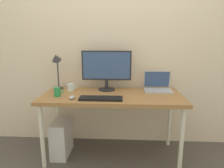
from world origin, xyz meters
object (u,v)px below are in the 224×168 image
Objects in this scene: keyboard at (101,98)px; mouse at (72,97)px; monitor at (107,68)px; coffee_mug at (57,92)px; desk_lamp at (57,63)px; computer_tower at (62,138)px; laptop at (158,86)px; glass_cup at (71,87)px; desk at (112,100)px.

keyboard is 0.30m from mouse.
coffee_mug is (-0.51, -0.30, -0.22)m from monitor.
computer_tower is at bearing -70.09° from desk_lamp.
monitor is 0.57m from mouse.
glass_cup is at bearing -175.80° from laptop.
computer_tower is (-0.09, -0.16, -0.57)m from glass_cup.
keyboard is at bearing -147.09° from laptop.
computer_tower is at bearing -120.76° from glass_cup.
monitor is 0.47m from keyboard.
glass_cup is at bearing 70.86° from coffee_mug.
mouse is (0.27, -0.40, -0.31)m from desk_lamp.
mouse is (-0.40, -0.19, 0.08)m from desk.
keyboard is (-0.64, -0.41, -0.05)m from laptop.
desk_lamp is (-1.21, -0.01, 0.27)m from laptop.
coffee_mug is (0.09, -0.30, -0.27)m from desk_lamp.
monitor is 0.65m from laptop.
laptop is at bearing 15.88° from coffee_mug.
coffee_mug is 0.91× the size of glass_cup.
glass_cup reaches higher than computer_tower.
coffee_mug is at bearing -170.24° from desk.
laptop reaches higher than computer_tower.
monitor is at bearing 23.04° from computer_tower.
mouse reaches higher than computer_tower.
desk_lamp is 0.89m from computer_tower.
coffee_mug is 0.26m from glass_cup.
monitor reaches higher than keyboard.
keyboard is at bearing -34.88° from desk_lamp.
desk is at bearing 1.72° from computer_tower.
mouse is at bearing -129.56° from monitor.
computer_tower is at bearing 97.57° from coffee_mug.
coffee_mug is (-0.58, -0.10, 0.11)m from desk.
mouse is 0.85× the size of coffee_mug.
monitor is at bearing 30.85° from coffee_mug.
glass_cup reaches higher than mouse.
laptop is 0.70× the size of desk_lamp.
glass_cup is (0.08, 0.24, -0.01)m from coffee_mug.
coffee_mug is at bearing -149.15° from monitor.
glass_cup is (0.17, -0.06, -0.28)m from desk_lamp.
computer_tower is (-0.49, 0.18, -0.54)m from keyboard.
desk_lamp is at bearing 124.34° from mouse.
monitor is 0.98m from computer_tower.
laptop is 0.76× the size of computer_tower.
coffee_mug is (-0.18, 0.09, 0.03)m from mouse.
laptop reaches higher than glass_cup.
glass_cup reaches higher than keyboard.
laptop is at bearing 22.17° from desk.
desk is 0.40m from monitor.
monitor is 5.51× the size of coffee_mug.
coffee_mug reaches higher than computer_tower.
coffee_mug is 0.59m from computer_tower.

